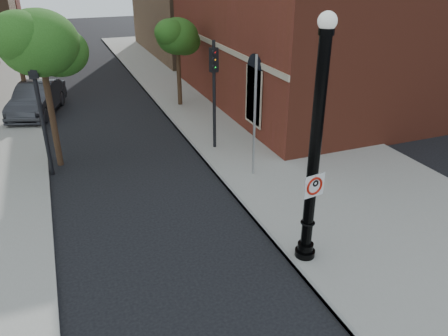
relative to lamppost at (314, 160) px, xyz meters
name	(u,v)px	position (x,y,z in m)	size (l,w,h in m)	color
ground	(225,286)	(-2.48, -0.25, -3.03)	(120.00, 120.00, 0.00)	black
sidewalk_right	(263,127)	(3.52, 9.75, -2.97)	(8.00, 60.00, 0.12)	gray
curb_edge	(187,138)	(-0.43, 9.75, -2.96)	(0.10, 60.00, 0.14)	gray
lamppost	(314,160)	(0.00, 0.00, 0.00)	(0.55, 0.55, 6.56)	black
no_parking_sign	(314,186)	(-0.02, -0.17, -0.63)	(0.62, 0.13, 0.62)	white
parked_car	(37,99)	(-6.74, 16.23, -2.19)	(1.77, 5.08, 1.67)	#292A2E
traffic_signal_left	(36,86)	(-6.34, 8.19, 0.46)	(0.35, 0.43, 5.18)	black
traffic_signal_right	(214,78)	(0.39, 8.22, 0.12)	(0.36, 0.41, 4.67)	black
utility_pole	(255,119)	(0.84, 5.21, -0.71)	(0.09, 0.09, 4.63)	#999999
street_tree_a	(41,45)	(-5.97, 9.07, 1.74)	(3.35, 3.03, 6.03)	black
street_tree_b	(18,51)	(-7.21, 17.11, 0.22)	(2.29, 2.07, 4.13)	black
street_tree_c	(178,37)	(0.77, 14.82, 0.77)	(2.67, 2.42, 4.82)	black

